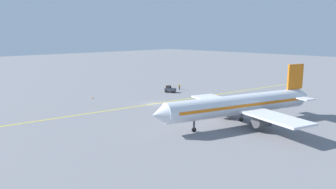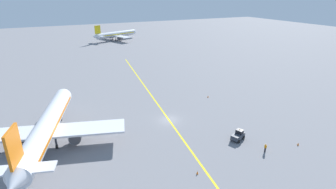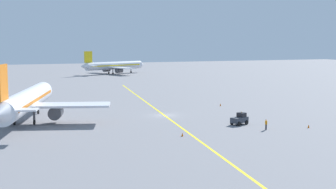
{
  "view_description": "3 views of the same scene",
  "coord_description": "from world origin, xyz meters",
  "px_view_note": "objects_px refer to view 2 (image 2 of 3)",
  "views": [
    {
      "loc": [
        -57.6,
        50.51,
        16.52
      ],
      "look_at": [
        -2.91,
        -1.7,
        2.42
      ],
      "focal_mm": 35.0,
      "sensor_mm": 36.0,
      "label": 1
    },
    {
      "loc": [
        -22.94,
        -47.26,
        26.68
      ],
      "look_at": [
        1.5,
        3.59,
        4.62
      ],
      "focal_mm": 28.0,
      "sensor_mm": 36.0,
      "label": 2
    },
    {
      "loc": [
        -29.69,
        -80.61,
        13.93
      ],
      "look_at": [
        0.78,
        0.12,
        3.87
      ],
      "focal_mm": 50.0,
      "sensor_mm": 36.0,
      "label": 3
    }
  ],
  "objects_px": {
    "airplane_at_gate": "(47,127)",
    "ground_crew_worker": "(265,147)",
    "traffic_cone_by_wingtip": "(208,96)",
    "traffic_cone_mid_apron": "(197,173)",
    "traffic_cone_near_nose": "(298,144)",
    "baggage_tug_dark": "(238,135)",
    "airplane_distant_taxiing": "(116,34)"
  },
  "relations": [
    {
      "from": "airplane_at_gate",
      "to": "ground_crew_worker",
      "type": "xyz_separation_m",
      "value": [
        34.61,
        -19.32,
        -2.8
      ]
    },
    {
      "from": "traffic_cone_by_wingtip",
      "to": "traffic_cone_mid_apron",
      "type": "bearing_deg",
      "value": -126.69
    },
    {
      "from": "airplane_at_gate",
      "to": "traffic_cone_near_nose",
      "type": "distance_m",
      "value": 46.66
    },
    {
      "from": "baggage_tug_dark",
      "to": "traffic_cone_by_wingtip",
      "type": "height_order",
      "value": "baggage_tug_dark"
    },
    {
      "from": "airplane_distant_taxiing",
      "to": "ground_crew_worker",
      "type": "relative_size",
      "value": 18.29
    },
    {
      "from": "ground_crew_worker",
      "to": "traffic_cone_by_wingtip",
      "type": "height_order",
      "value": "ground_crew_worker"
    },
    {
      "from": "airplane_distant_taxiing",
      "to": "traffic_cone_mid_apron",
      "type": "distance_m",
      "value": 129.35
    },
    {
      "from": "airplane_at_gate",
      "to": "airplane_distant_taxiing",
      "type": "distance_m",
      "value": 116.07
    },
    {
      "from": "baggage_tug_dark",
      "to": "traffic_cone_by_wingtip",
      "type": "distance_m",
      "value": 22.06
    },
    {
      "from": "airplane_distant_taxiing",
      "to": "traffic_cone_by_wingtip",
      "type": "xyz_separation_m",
      "value": [
        -2.08,
        -101.12,
        -3.06
      ]
    },
    {
      "from": "airplane_distant_taxiing",
      "to": "baggage_tug_dark",
      "type": "xyz_separation_m",
      "value": [
        -9.17,
        -122.0,
        -2.44
      ]
    },
    {
      "from": "baggage_tug_dark",
      "to": "traffic_cone_near_nose",
      "type": "relative_size",
      "value": 6.07
    },
    {
      "from": "airplane_at_gate",
      "to": "ground_crew_worker",
      "type": "height_order",
      "value": "airplane_at_gate"
    },
    {
      "from": "airplane_distant_taxiing",
      "to": "ground_crew_worker",
      "type": "xyz_separation_m",
      "value": [
        -7.56,
        -127.46,
        -2.43
      ]
    },
    {
      "from": "baggage_tug_dark",
      "to": "traffic_cone_mid_apron",
      "type": "distance_m",
      "value": 13.71
    },
    {
      "from": "baggage_tug_dark",
      "to": "traffic_cone_mid_apron",
      "type": "height_order",
      "value": "baggage_tug_dark"
    },
    {
      "from": "airplane_distant_taxiing",
      "to": "ground_crew_worker",
      "type": "distance_m",
      "value": 127.71
    },
    {
      "from": "ground_crew_worker",
      "to": "traffic_cone_near_nose",
      "type": "distance_m",
      "value": 7.32
    },
    {
      "from": "traffic_cone_near_nose",
      "to": "traffic_cone_mid_apron",
      "type": "xyz_separation_m",
      "value": [
        -21.37,
        1.04,
        0.0
      ]
    },
    {
      "from": "traffic_cone_mid_apron",
      "to": "airplane_at_gate",
      "type": "bearing_deg",
      "value": 136.61
    },
    {
      "from": "baggage_tug_dark",
      "to": "ground_crew_worker",
      "type": "distance_m",
      "value": 5.68
    },
    {
      "from": "traffic_cone_mid_apron",
      "to": "traffic_cone_by_wingtip",
      "type": "xyz_separation_m",
      "value": [
        19.64,
        26.36,
        0.0
      ]
    },
    {
      "from": "baggage_tug_dark",
      "to": "traffic_cone_mid_apron",
      "type": "bearing_deg",
      "value": -156.43
    },
    {
      "from": "baggage_tug_dark",
      "to": "traffic_cone_near_nose",
      "type": "bearing_deg",
      "value": -36.43
    },
    {
      "from": "airplane_at_gate",
      "to": "ground_crew_worker",
      "type": "relative_size",
      "value": 20.77
    },
    {
      "from": "traffic_cone_by_wingtip",
      "to": "airplane_at_gate",
      "type": "bearing_deg",
      "value": -170.08
    },
    {
      "from": "traffic_cone_mid_apron",
      "to": "airplane_distant_taxiing",
      "type": "bearing_deg",
      "value": 80.33
    },
    {
      "from": "airplane_at_gate",
      "to": "ground_crew_worker",
      "type": "bearing_deg",
      "value": -29.17
    },
    {
      "from": "traffic_cone_mid_apron",
      "to": "traffic_cone_by_wingtip",
      "type": "bearing_deg",
      "value": 53.31
    },
    {
      "from": "ground_crew_worker",
      "to": "traffic_cone_mid_apron",
      "type": "bearing_deg",
      "value": -179.91
    },
    {
      "from": "airplane_at_gate",
      "to": "ground_crew_worker",
      "type": "distance_m",
      "value": 39.74
    },
    {
      "from": "baggage_tug_dark",
      "to": "ground_crew_worker",
      "type": "height_order",
      "value": "baggage_tug_dark"
    }
  ]
}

